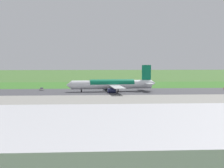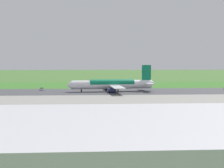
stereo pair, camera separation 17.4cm
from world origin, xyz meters
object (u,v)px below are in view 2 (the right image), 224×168
airliner_main (113,84)px  terminal_building (139,165)px  service_car_followme (42,89)px  no_stopping_sign (116,84)px  traffic_cone_orange (106,86)px

airliner_main → terminal_building: bearing=88.1°
terminal_building → service_car_followme: size_ratio=33.68×
airliner_main → service_car_followme: size_ratio=11.98×
terminal_building → no_stopping_sign: size_ratio=64.68×
airliner_main → traffic_cone_orange: bearing=-86.0°
traffic_cone_orange → no_stopping_sign: bearing=-167.9°
service_car_followme → no_stopping_sign: bearing=-150.8°
airliner_main → terminal_building: size_ratio=0.36×
terminal_building → service_car_followme: (39.10, -149.49, -5.21)m
service_car_followme → airliner_main: bearing=167.1°
service_car_followme → no_stopping_sign: 55.38m
terminal_building → service_car_followme: bearing=-75.3°
terminal_building → traffic_cone_orange: terminal_building is taller
service_car_followme → traffic_cone_orange: bearing=-148.3°
airliner_main → service_car_followme: bearing=-12.9°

